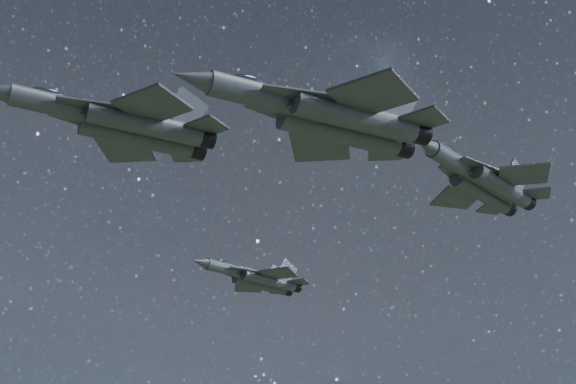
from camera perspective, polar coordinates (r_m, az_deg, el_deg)
name	(u,v)px	position (r m, az deg, el deg)	size (l,w,h in m)	color
jet_lead	(123,123)	(65.72, -11.68, 4.83)	(19.58, 13.79, 4.95)	#2F353B
jet_left	(256,278)	(94.36, -2.28, -6.13)	(15.30, 10.33, 3.85)	#2F353B
jet_right	(328,116)	(57.24, 2.89, 5.43)	(20.05, 14.15, 5.08)	#2F353B
jet_slot	(483,182)	(74.17, 13.68, 0.73)	(17.25, 11.29, 4.45)	#2F353B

